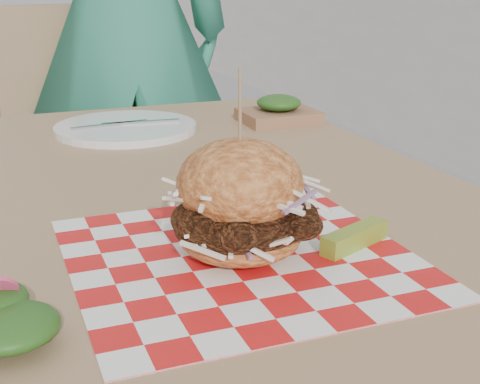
{
  "coord_description": "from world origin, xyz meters",
  "views": [
    {
      "loc": [
        -0.32,
        -0.91,
        1.05
      ],
      "look_at": [
        -0.08,
        -0.29,
        0.82
      ],
      "focal_mm": 50.0,
      "sensor_mm": 36.0,
      "label": 1
    }
  ],
  "objects_px": {
    "patio_table": "(182,238)",
    "patio_chair": "(78,147)",
    "sandwich": "(240,207)",
    "diner": "(125,29)"
  },
  "relations": [
    {
      "from": "patio_table",
      "to": "patio_chair",
      "type": "bearing_deg",
      "value": 90.47
    },
    {
      "from": "patio_table",
      "to": "patio_chair",
      "type": "relative_size",
      "value": 1.26
    },
    {
      "from": "diner",
      "to": "sandwich",
      "type": "distance_m",
      "value": 1.34
    },
    {
      "from": "diner",
      "to": "patio_table",
      "type": "bearing_deg",
      "value": 86.89
    },
    {
      "from": "sandwich",
      "to": "diner",
      "type": "bearing_deg",
      "value": 83.11
    },
    {
      "from": "patio_chair",
      "to": "patio_table",
      "type": "bearing_deg",
      "value": -94.55
    },
    {
      "from": "patio_table",
      "to": "sandwich",
      "type": "height_order",
      "value": "sandwich"
    },
    {
      "from": "patio_table",
      "to": "patio_chair",
      "type": "xyz_separation_m",
      "value": [
        -0.01,
        1.05,
        -0.12
      ]
    },
    {
      "from": "patio_table",
      "to": "patio_chair",
      "type": "distance_m",
      "value": 1.06
    },
    {
      "from": "patio_table",
      "to": "sandwich",
      "type": "xyz_separation_m",
      "value": [
        -0.01,
        -0.26,
        0.14
      ]
    }
  ]
}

